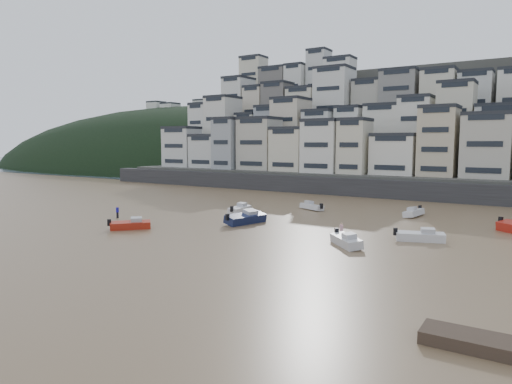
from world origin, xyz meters
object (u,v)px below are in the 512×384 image
Objects in this scene: person_blue at (117,212)px; person_pink at (341,230)px; boat_f at (240,208)px; boat_i at (414,212)px; boat_c at (246,217)px; boat_h at (312,206)px; boat_d at (420,234)px; boat_j at (130,223)px; boat_b at (346,239)px.

person_pink is at bearing 7.49° from person_blue.
person_pink is at bearing -121.47° from boat_f.
boat_i is 24.77m from boat_c.
boat_c reaches higher than person_pink.
boat_h is 2.78× the size of person_blue.
boat_d is (4.55, -16.48, 0.05)m from boat_i.
person_blue is 32.00m from person_pink.
boat_j is 0.96× the size of boat_b.
boat_c is 1.19× the size of boat_d.
person_blue is (-35.02, -23.65, 0.17)m from boat_i.
boat_d is at bearing 20.87° from person_pink.
boat_j is 25.50m from person_pink.
person_blue reaches higher than boat_d.
person_blue reaches higher than boat_j.
person_pink reaches higher than boat_b.
boat_j is 39.33m from boat_i.
boat_f reaches higher than boat_j.
boat_c reaches higher than boat_h.
boat_f is at bearing 72.32° from boat_h.
boat_i is (15.23, 1.88, 0.04)m from boat_h.
boat_c reaches higher than person_blue.
boat_i is (1.39, 22.97, -0.04)m from boat_b.
person_pink reaches higher than boat_f.
boat_d is 8.40m from person_pink.
boat_b is 23.01m from boat_i.
boat_f reaches higher than boat_i.
boat_i is at bearing -0.09° from boat_j.
boat_i is 0.79× the size of boat_c.
boat_h is at bearing -49.72° from boat_f.
boat_d is at bearing 93.06° from boat_b.
boat_b reaches higher than boat_h.
boat_h is 24.59m from boat_d.
boat_j is 1.02× the size of boat_i.
boat_j is at bearing -122.52° from boat_b.
boat_f is 0.99× the size of boat_b.
boat_h is (7.92, 8.59, -0.08)m from boat_f.
boat_f is 18.40m from boat_j.
boat_b is at bearing -93.51° from boat_c.
boat_c is (-15.89, 5.22, 0.14)m from boat_b.
boat_c is at bearing 164.29° from boat_d.
boat_b reaches higher than boat_j.
boat_d reaches higher than boat_b.
boat_c is 3.74× the size of person_blue.
boat_f is 11.68m from boat_h.
boat_d is at bearing -25.76° from boat_j.
boat_i is at bearing 80.39° from person_pink.
boat_h is 2.78× the size of person_pink.
boat_i is 2.95× the size of person_blue.
person_blue is (-39.58, -7.17, 0.12)m from boat_d.
boat_j reaches higher than boat_h.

